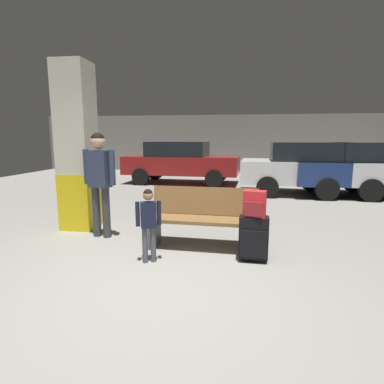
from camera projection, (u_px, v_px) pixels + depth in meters
name	position (u px, v px, depth m)	size (l,w,h in m)	color
ground_plane	(198.00, 211.00, 7.26)	(18.00, 18.00, 0.10)	gray
garage_back_wall	(217.00, 143.00, 15.68)	(18.00, 0.12, 2.80)	slate
structural_pillar	(77.00, 148.00, 5.47)	(0.57, 0.57, 2.90)	yellow
bench	(203.00, 219.00, 4.58)	(1.63, 0.63, 0.89)	brown
suitcase	(253.00, 238.00, 4.08)	(0.39, 0.25, 0.60)	black
backpack_bright	(255.00, 204.00, 4.00)	(0.31, 0.24, 0.34)	red
child	(148.00, 218.00, 4.00)	(0.31, 0.19, 0.97)	#4C5160
adult	(99.00, 174.00, 4.99)	(0.57, 0.27, 1.70)	#38383D
parked_car_far	(181.00, 161.00, 11.36)	(4.22, 2.05, 1.51)	maroon
parked_car_near	(312.00, 167.00, 8.97)	(4.22, 2.05, 1.51)	silver
parked_car_side	(368.00, 168.00, 8.73)	(4.15, 1.89, 1.51)	navy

